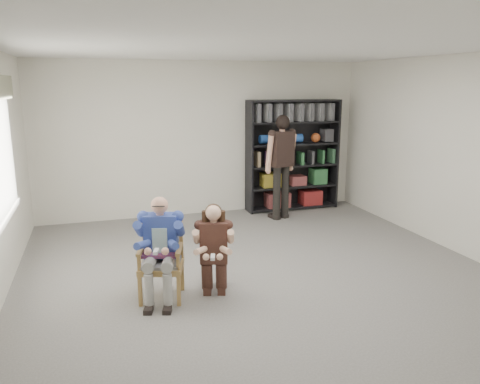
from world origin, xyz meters
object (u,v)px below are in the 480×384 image
object	(u,v)px
kneeling_woman	(214,251)
seated_man	(161,248)
armchair	(161,260)
standing_man	(281,168)
bookshelf	(293,155)

from	to	relation	value
kneeling_woman	seated_man	bearing A→B (deg)	-175.65
seated_man	armchair	bearing A→B (deg)	0.00
seated_man	standing_man	size ratio (longest dim) A/B	0.64
seated_man	bookshelf	size ratio (longest dim) A/B	0.57
bookshelf	standing_man	size ratio (longest dim) A/B	1.13
armchair	standing_man	xyz separation A→B (m)	(2.52, 2.61, 0.47)
armchair	bookshelf	distance (m)	4.42
armchair	seated_man	size ratio (longest dim) A/B	0.77
seated_man	bookshelf	bearing A→B (deg)	62.98
bookshelf	standing_man	world-z (taller)	bookshelf
kneeling_woman	armchair	bearing A→B (deg)	-175.65
kneeling_woman	standing_man	xyz separation A→B (m)	(1.94, 2.73, 0.38)
armchair	standing_man	distance (m)	3.66
seated_man	standing_man	bearing A→B (deg)	62.11
armchair	bookshelf	size ratio (longest dim) A/B	0.43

